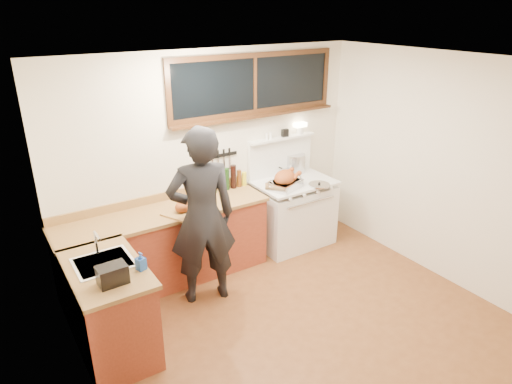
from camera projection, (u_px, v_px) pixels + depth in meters
ground_plane at (296, 322)px, 4.74m from camera, size 4.00×3.50×0.02m
room_shell at (303, 172)px, 4.10m from camera, size 4.10×3.60×2.65m
counter_back at (166, 246)px, 5.28m from camera, size 2.44×0.64×1.00m
counter_left at (110, 309)px, 4.19m from camera, size 0.64×1.09×0.90m
sink_unit at (104, 268)px, 4.11m from camera, size 0.50×0.45×0.37m
vintage_stove at (292, 211)px, 6.15m from camera, size 1.02×0.74×1.58m
back_window at (255, 91)px, 5.58m from camera, size 2.32×0.13×0.77m
left_doorway at (106, 338)px, 2.89m from camera, size 0.02×1.04×2.17m
knife_strip at (219, 157)px, 5.62m from camera, size 0.46×0.03×0.28m
man at (202, 217)px, 4.78m from camera, size 0.81×0.63×1.97m
soap_bottle at (141, 261)px, 3.96m from camera, size 0.10×0.10×0.17m
toaster at (112, 275)px, 3.76m from camera, size 0.24×0.17×0.16m
cutting_board at (185, 207)px, 5.08m from camera, size 0.54×0.49×0.15m
roast_turkey at (285, 181)px, 5.72m from camera, size 0.49×0.43×0.24m
stockpot at (295, 163)px, 6.27m from camera, size 0.33×0.33×0.25m
saucepan at (288, 174)px, 6.06m from camera, size 0.19×0.29×0.12m
pot_lid at (319, 185)px, 5.83m from camera, size 0.34×0.34×0.04m
coffee_tin at (210, 191)px, 5.49m from camera, size 0.10×0.08×0.13m
pitcher at (198, 190)px, 5.44m from camera, size 0.10×0.10×0.19m
bottle_cluster at (229, 179)px, 5.68m from camera, size 0.49×0.07×0.30m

